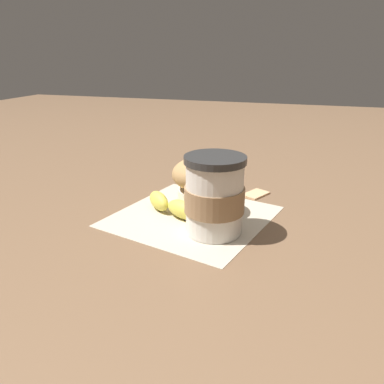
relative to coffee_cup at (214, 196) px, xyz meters
The scene contains 7 objects.
ground_plane 0.09m from the coffee_cup, 42.47° to the right, with size 3.00×3.00×0.00m, color brown.
paper_napkin 0.09m from the coffee_cup, 42.47° to the right, with size 0.24×0.24×0.00m, color beige.
coffee_cup is the anchor object (origin of this frame).
muffin 0.08m from the coffee_cup, 57.91° to the right, with size 0.09×0.09×0.09m.
banana 0.08m from the coffee_cup, 34.16° to the right, with size 0.17×0.08×0.03m.
sugar_packet 0.19m from the coffee_cup, 102.25° to the right, with size 0.05×0.03×0.01m, color #E0B27F.
wooden_stirrer 0.23m from the coffee_cup, 70.21° to the right, with size 0.11×0.01×0.00m, color tan.
Camera 1 is at (-0.17, 0.54, 0.26)m, focal length 35.00 mm.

